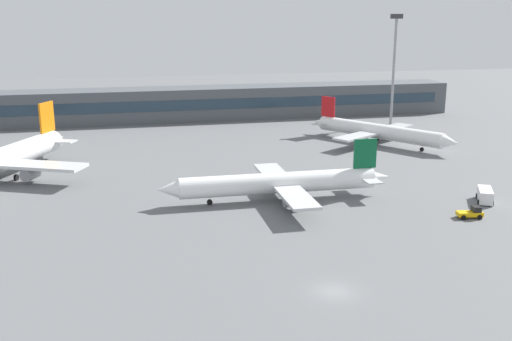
# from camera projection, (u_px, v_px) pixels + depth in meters

# --- Properties ---
(ground_plane) EXTENTS (400.00, 400.00, 0.00)m
(ground_plane) POSITION_uv_depth(u_px,v_px,m) (250.00, 188.00, 99.89)
(ground_plane) COLOR slate
(terminal_building) EXTENTS (149.96, 12.13, 9.00)m
(terminal_building) POSITION_uv_depth(u_px,v_px,m) (194.00, 104.00, 165.79)
(terminal_building) COLOR #4C5156
(terminal_building) RESTS_ON ground_plane
(airplane_near) EXTENTS (37.46, 26.04, 9.26)m
(airplane_near) POSITION_uv_depth(u_px,v_px,m) (277.00, 183.00, 92.39)
(airplane_near) COLOR white
(airplane_near) RESTS_ON ground_plane
(airplane_far) EXTENTS (24.76, 33.91, 9.46)m
(airplane_far) POSITION_uv_depth(u_px,v_px,m) (379.00, 132.00, 133.80)
(airplane_far) COLOR white
(airplane_far) RESTS_ON ground_plane
(baggage_tug_yellow) EXTENTS (3.80, 2.29, 1.75)m
(baggage_tug_yellow) POSITION_uv_depth(u_px,v_px,m) (471.00, 213.00, 84.79)
(baggage_tug_yellow) COLOR #F2B20C
(baggage_tug_yellow) RESTS_ON ground_plane
(service_van_white) EXTENTS (4.25, 5.52, 2.08)m
(service_van_white) POSITION_uv_depth(u_px,v_px,m) (485.00, 195.00, 92.15)
(service_van_white) COLOR white
(service_van_white) RESTS_ON ground_plane
(floodlight_tower_west) EXTENTS (3.20, 0.80, 28.85)m
(floodlight_tower_west) POSITION_uv_depth(u_px,v_px,m) (394.00, 63.00, 154.24)
(floodlight_tower_west) COLOR gray
(floodlight_tower_west) RESTS_ON ground_plane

